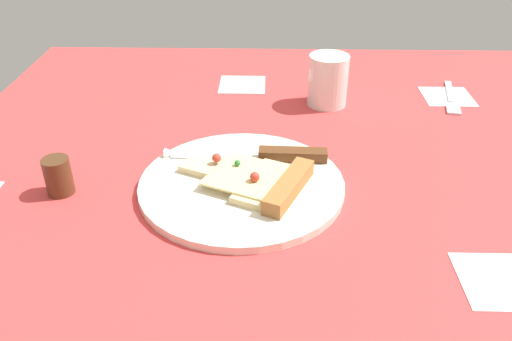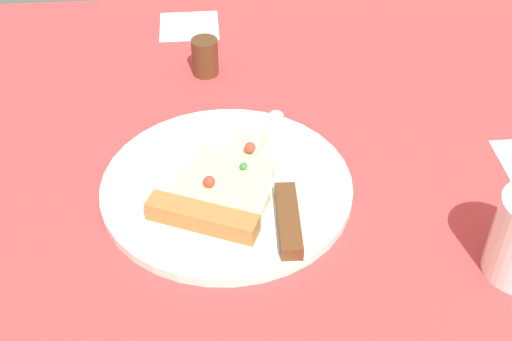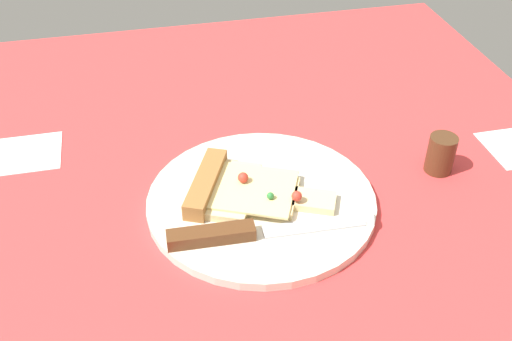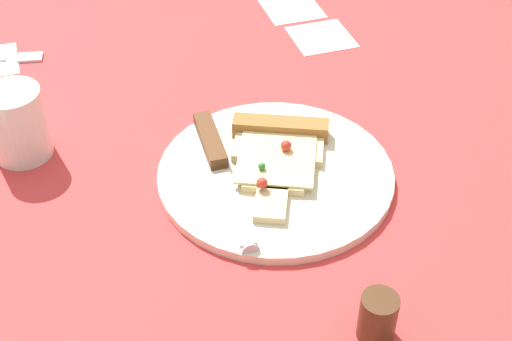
% 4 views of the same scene
% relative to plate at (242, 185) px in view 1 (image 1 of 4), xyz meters
% --- Properties ---
extents(ground_plane, '(1.14, 1.14, 0.03)m').
position_rel_plate_xyz_m(ground_plane, '(0.02, -0.09, -0.02)').
color(ground_plane, '#D13838').
rests_on(ground_plane, ground).
extents(plate, '(0.28, 0.28, 0.01)m').
position_rel_plate_xyz_m(plate, '(0.00, 0.00, 0.00)').
color(plate, silver).
rests_on(plate, ground_plane).
extents(pizza_slice, '(0.15, 0.19, 0.03)m').
position_rel_plate_xyz_m(pizza_slice, '(-0.01, -0.02, 0.01)').
color(pizza_slice, beige).
rests_on(pizza_slice, plate).
extents(knife, '(0.03, 0.24, 0.02)m').
position_rel_plate_xyz_m(knife, '(0.06, -0.03, 0.01)').
color(knife, silver).
rests_on(knife, plate).
extents(drinking_glass, '(0.07, 0.07, 0.09)m').
position_rel_plate_xyz_m(drinking_glass, '(0.28, -0.14, 0.04)').
color(drinking_glass, silver).
rests_on(drinking_glass, ground_plane).
extents(pepper_shaker, '(0.04, 0.04, 0.05)m').
position_rel_plate_xyz_m(pepper_shaker, '(-0.02, 0.25, 0.02)').
color(pepper_shaker, '#4C2D19').
rests_on(pepper_shaker, ground_plane).
extents(fork, '(0.15, 0.05, 0.01)m').
position_rel_plate_xyz_m(fork, '(0.31, -0.38, -0.00)').
color(fork, silver).
rests_on(fork, ground_plane).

